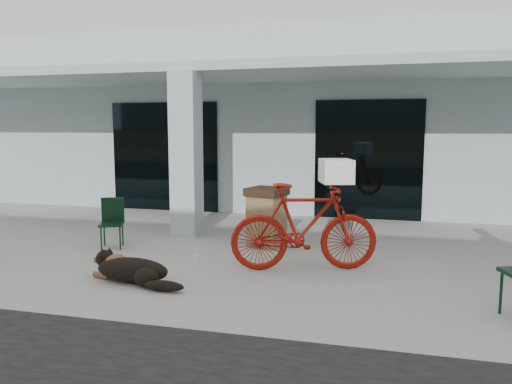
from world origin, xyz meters
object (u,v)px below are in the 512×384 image
(bicycle, at_px, (304,227))
(cafe_chair_near, at_px, (112,223))
(dog, at_px, (132,269))
(trash_receptacle, at_px, (267,217))

(bicycle, relative_size, cafe_chair_near, 2.48)
(bicycle, distance_m, cafe_chair_near, 3.48)
(dog, height_order, trash_receptacle, trash_receptacle)
(bicycle, xyz_separation_m, trash_receptacle, (-0.87, 1.31, -0.12))
(dog, bearing_deg, cafe_chair_near, 143.31)
(cafe_chair_near, xyz_separation_m, trash_receptacle, (2.57, 0.80, 0.09))
(bicycle, height_order, trash_receptacle, bicycle)
(dog, relative_size, trash_receptacle, 1.14)
(trash_receptacle, bearing_deg, dog, -116.55)
(dog, xyz_separation_m, cafe_chair_near, (-1.31, 1.71, 0.23))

